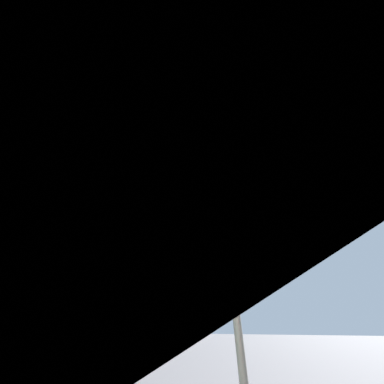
% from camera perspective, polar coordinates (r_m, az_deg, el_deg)
% --- Properties ---
extents(traffic_signal_near, '(2.83, 2.13, 5.70)m').
position_cam_1_polar(traffic_signal_near, '(4.16, -6.99, 4.17)').
color(traffic_signal_near, '#474C47').
rests_on(traffic_signal_near, ground_plane).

